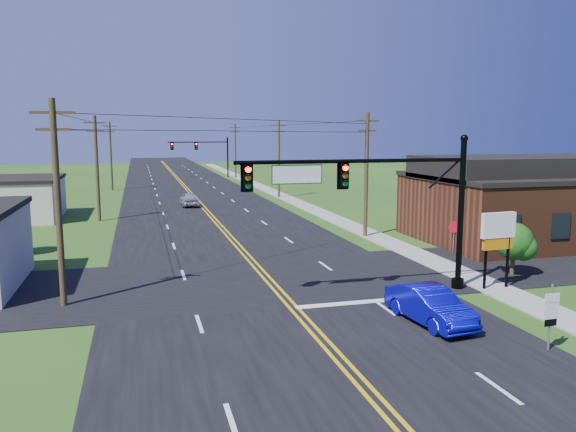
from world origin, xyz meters
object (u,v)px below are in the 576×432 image
object	(u,v)px
route_sign	(551,313)
stop_sign	(454,230)
signal_mast_main	(375,195)
blue_car	(430,306)
signal_mast_far	(202,151)

from	to	relation	value
route_sign	stop_sign	world-z (taller)	route_sign
signal_mast_main	blue_car	bearing A→B (deg)	-82.43
blue_car	stop_sign	world-z (taller)	stop_sign
signal_mast_far	route_sign	xyz separation A→B (m)	(3.06, -79.92, -3.14)
signal_mast_main	stop_sign	xyz separation A→B (m)	(8.53, 7.10, -3.25)
signal_mast_main	route_sign	size ratio (longest dim) A/B	4.68
signal_mast_far	stop_sign	bearing A→B (deg)	-82.60
blue_car	stop_sign	bearing A→B (deg)	48.29
route_sign	stop_sign	xyz separation A→B (m)	(5.37, 15.02, 0.10)
route_sign	blue_car	bearing A→B (deg)	123.11
signal_mast_main	signal_mast_far	size ratio (longest dim) A/B	1.03
signal_mast_far	stop_sign	xyz separation A→B (m)	(8.43, -64.90, -3.04)
blue_car	stop_sign	distance (m)	13.89
route_sign	stop_sign	distance (m)	15.95
signal_mast_main	route_sign	bearing A→B (deg)	-68.24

